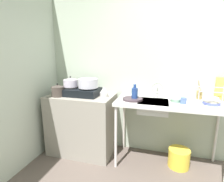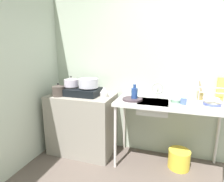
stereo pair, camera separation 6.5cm
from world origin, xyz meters
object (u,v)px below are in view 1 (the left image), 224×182
at_px(stove, 80,91).
at_px(bottle_by_sink, 135,94).
at_px(cereal_box, 222,89).
at_px(pot_beside_stove, 58,91).
at_px(percolator, 104,92).
at_px(small_bowl_on_drainboard, 175,100).
at_px(sink_basin, 153,106).
at_px(pot_on_left_burner, 71,82).
at_px(utensil_jar, 199,95).
at_px(dish_rack, 211,102).
at_px(pot_on_right_burner, 88,83).
at_px(faucet, 158,88).
at_px(bucket_on_floor, 179,158).
at_px(cup_by_rack, 183,101).
at_px(frying_pan, 133,99).

height_order(stove, bottle_by_sink, bottle_by_sink).
bearing_deg(cereal_box, pot_beside_stove, -165.84).
height_order(percolator, small_bowl_on_drainboard, percolator).
xyz_separation_m(pot_beside_stove, sink_basin, (1.32, 0.11, -0.15)).
xyz_separation_m(sink_basin, small_bowl_on_drainboard, (0.27, 0.05, 0.09)).
xyz_separation_m(pot_on_left_burner, utensil_jar, (1.78, 0.24, -0.12)).
height_order(dish_rack, utensil_jar, utensil_jar).
bearing_deg(cereal_box, dish_rack, -120.23).
bearing_deg(stove, pot_on_right_burner, -0.00).
height_order(pot_on_right_burner, percolator, pot_on_right_burner).
bearing_deg(small_bowl_on_drainboard, cereal_box, 22.17).
bearing_deg(faucet, utensil_jar, 13.06).
height_order(pot_on_right_burner, sink_basin, pot_on_right_burner).
bearing_deg(small_bowl_on_drainboard, pot_on_right_burner, -179.54).
relative_size(stove, pot_on_right_burner, 2.09).
xyz_separation_m(pot_beside_stove, bucket_on_floor, (1.69, 0.15, -0.85)).
distance_m(small_bowl_on_drainboard, cereal_box, 0.63).
height_order(pot_beside_stove, faucet, faucet).
height_order(bottle_by_sink, cereal_box, cereal_box).
bearing_deg(cup_by_rack, pot_on_left_burner, 178.26).
bearing_deg(utensil_jar, pot_on_left_burner, -172.44).
xyz_separation_m(percolator, bottle_by_sink, (0.44, -0.05, 0.02)).
bearing_deg(utensil_jar, pot_on_right_burner, -171.05).
bearing_deg(stove, percolator, 1.11).
bearing_deg(pot_on_left_burner, bottle_by_sink, -2.67).
distance_m(dish_rack, bucket_on_floor, 0.86).
relative_size(bottle_by_sink, utensil_jar, 0.84).
bearing_deg(pot_on_right_burner, cup_by_rack, -2.12).
height_order(faucet, cup_by_rack, faucet).
bearing_deg(bottle_by_sink, bucket_on_floor, 3.57).
relative_size(pot_beside_stove, cereal_box, 0.62).
distance_m(pot_on_right_burner, bucket_on_floor, 1.60).
bearing_deg(pot_on_right_burner, bottle_by_sink, -3.77).
bearing_deg(pot_beside_stove, frying_pan, 5.66).
bearing_deg(faucet, pot_on_right_burner, -173.42).
relative_size(frying_pan, dish_rack, 0.75).
bearing_deg(pot_on_right_burner, dish_rack, -0.65).
xyz_separation_m(small_bowl_on_drainboard, bucket_on_floor, (0.10, -0.02, -0.78)).
xyz_separation_m(frying_pan, dish_rack, (0.93, 0.03, 0.03)).
distance_m(pot_beside_stove, bottle_by_sink, 1.08).
bearing_deg(small_bowl_on_drainboard, pot_on_left_burner, -179.62).
relative_size(pot_on_left_burner, bottle_by_sink, 1.00).
xyz_separation_m(cereal_box, bucket_on_floor, (-0.47, -0.25, -0.92)).
bearing_deg(stove, cup_by_rack, -1.91).
xyz_separation_m(faucet, dish_rack, (0.62, -0.13, -0.10)).
bearing_deg(percolator, frying_pan, -8.02).
distance_m(bottle_by_sink, cereal_box, 1.12).
xyz_separation_m(pot_on_right_burner, dish_rack, (1.58, -0.02, -0.14)).
height_order(pot_on_right_burner, frying_pan, pot_on_right_burner).
xyz_separation_m(sink_basin, utensil_jar, (0.58, 0.28, 0.13)).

